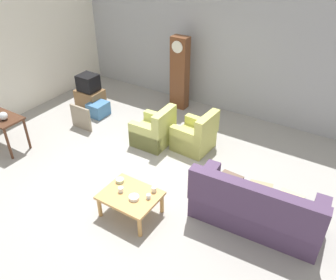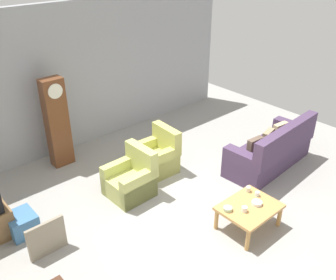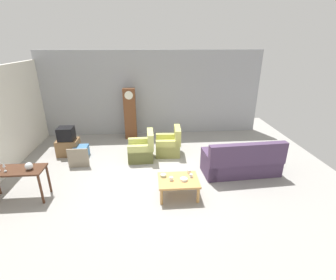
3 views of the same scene
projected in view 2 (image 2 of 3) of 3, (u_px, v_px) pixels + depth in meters
The scene contains 14 objects.
ground_plane at pixel (189, 214), 6.61m from camera, with size 10.40×10.40×0.00m, color #999691.
garage_door_wall at pixel (77, 77), 8.22m from camera, with size 8.40×0.16×3.20m, color #9EA0A5.
couch_floral at pixel (271, 151), 7.83m from camera, with size 2.15×1.01×1.04m.
armchair_olive_near at pixel (131, 180), 7.00m from camera, with size 0.81×0.78×0.92m.
armchair_olive_far at pixel (156, 157), 7.72m from camera, with size 0.83×0.80×0.92m.
coffee_table_wood at pixel (249, 209), 6.15m from camera, with size 0.96×0.76×0.44m.
grandfather_clock at pixel (57, 123), 7.66m from camera, with size 0.44×0.30×1.91m.
framed_picture_leaning at pixel (47, 238), 5.66m from camera, with size 0.60×0.05×0.59m, color gray.
storage_box_blue at pixel (22, 224), 6.13m from camera, with size 0.43×0.48×0.35m, color teal.
cup_white_porcelain at pixel (244, 209), 5.98m from camera, with size 0.09×0.09×0.09m, color white.
cup_blue_rimmed at pixel (257, 194), 6.34m from camera, with size 0.07×0.07×0.08m, color silver.
cup_cream_tall at pixel (248, 189), 6.45m from camera, with size 0.09×0.09×0.09m, color beige.
bowl_white_stacked at pixel (257, 203), 6.14m from camera, with size 0.17×0.17×0.06m, color white.
bowl_shallow_green at pixel (228, 209), 6.01m from camera, with size 0.15×0.15×0.06m, color #B2C69E.
Camera 2 is at (-3.70, -3.65, 4.31)m, focal length 40.08 mm.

